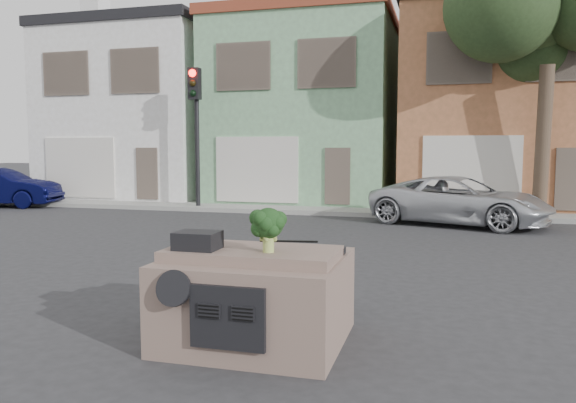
% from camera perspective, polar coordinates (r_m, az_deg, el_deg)
% --- Properties ---
extents(ground_plane, '(120.00, 120.00, 0.00)m').
position_cam_1_polar(ground_plane, '(9.56, 2.66, -8.15)').
color(ground_plane, '#303033').
rests_on(ground_plane, ground).
extents(sidewalk, '(40.00, 3.00, 0.15)m').
position_cam_1_polar(sidewalk, '(19.79, 9.42, -0.89)').
color(sidewalk, gray).
rests_on(sidewalk, ground).
extents(townhouse_white, '(7.20, 8.20, 7.55)m').
position_cam_1_polar(townhouse_white, '(26.98, -13.64, 8.58)').
color(townhouse_white, white).
rests_on(townhouse_white, ground).
extents(townhouse_mint, '(7.20, 8.20, 7.55)m').
position_cam_1_polar(townhouse_mint, '(24.26, 2.24, 9.10)').
color(townhouse_mint, '#7BAF81').
rests_on(townhouse_mint, ground).
extents(townhouse_tan, '(7.20, 8.20, 7.55)m').
position_cam_1_polar(townhouse_tan, '(23.69, 20.41, 8.84)').
color(townhouse_tan, '#A96741').
rests_on(townhouse_tan, ground).
extents(silver_pickup, '(5.59, 3.89, 1.42)m').
position_cam_1_polar(silver_pickup, '(17.18, 17.01, -2.28)').
color(silver_pickup, silver).
rests_on(silver_pickup, ground).
extents(traffic_signal, '(0.40, 0.40, 5.10)m').
position_cam_1_polar(traffic_signal, '(20.44, -9.32, 6.26)').
color(traffic_signal, black).
rests_on(traffic_signal, ground).
extents(tree_near, '(4.40, 4.00, 8.50)m').
position_cam_1_polar(tree_near, '(19.20, 24.69, 10.97)').
color(tree_near, '#293F1F').
rests_on(tree_near, ground).
extents(car_dashboard, '(2.00, 1.80, 1.12)m').
position_cam_1_polar(car_dashboard, '(6.62, -3.18, -9.35)').
color(car_dashboard, '#786156').
rests_on(car_dashboard, ground).
extents(instrument_hump, '(0.48, 0.38, 0.20)m').
position_cam_1_polar(instrument_hump, '(6.38, -9.18, -3.92)').
color(instrument_hump, black).
rests_on(instrument_hump, car_dashboard).
extents(wiper_arm, '(0.69, 0.15, 0.02)m').
position_cam_1_polar(wiper_arm, '(6.78, 0.08, -4.06)').
color(wiper_arm, black).
rests_on(wiper_arm, car_dashboard).
extents(broccoli, '(0.55, 0.55, 0.50)m').
position_cam_1_polar(broccoli, '(6.11, -2.01, -2.86)').
color(broccoli, black).
rests_on(broccoli, car_dashboard).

